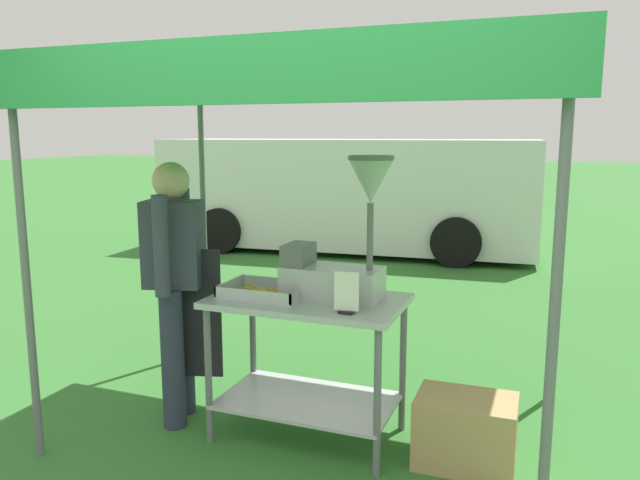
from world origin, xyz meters
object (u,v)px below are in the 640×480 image
at_px(donut_tray, 265,292).
at_px(stall_canopy, 313,77).
at_px(donut_fryer, 342,248).
at_px(van_white, 347,192).
at_px(vendor, 176,279).
at_px(supply_crate, 465,431).
at_px(donut_cart, 308,338).
at_px(menu_sign, 346,296).

bearing_deg(donut_tray, stall_canopy, 30.53).
distance_m(stall_canopy, donut_tray, 1.25).
xyz_separation_m(donut_tray, donut_fryer, (0.43, 0.11, 0.27)).
distance_m(donut_tray, donut_fryer, 0.52).
distance_m(donut_fryer, van_white, 6.19).
xyz_separation_m(vendor, supply_crate, (1.74, 0.09, -0.71)).
height_order(donut_cart, donut_fryer, donut_fryer).
distance_m(donut_tray, van_white, 6.16).
bearing_deg(menu_sign, van_white, 108.55).
xyz_separation_m(donut_fryer, van_white, (-1.94, 5.87, -0.26)).
bearing_deg(donut_cart, supply_crate, 0.51).
relative_size(menu_sign, van_white, 0.04).
xyz_separation_m(stall_canopy, vendor, (-0.83, -0.18, -1.18)).
distance_m(menu_sign, supply_crate, 0.99).
relative_size(donut_tray, vendor, 0.30).
height_order(stall_canopy, donut_tray, stall_canopy).
bearing_deg(donut_tray, menu_sign, -16.95).
distance_m(stall_canopy, vendor, 1.45).
height_order(stall_canopy, vendor, stall_canopy).
bearing_deg(donut_cart, donut_fryer, 17.94).
bearing_deg(donut_fryer, menu_sign, -65.88).
xyz_separation_m(supply_crate, van_white, (-2.67, 5.92, 0.69)).
height_order(donut_cart, menu_sign, menu_sign).
bearing_deg(supply_crate, menu_sign, -159.70).
height_order(donut_tray, supply_crate, donut_tray).
height_order(donut_fryer, van_white, van_white).
bearing_deg(vendor, donut_cart, 5.66).
height_order(donut_fryer, vendor, donut_fryer).
bearing_deg(donut_fryer, van_white, 108.28).
height_order(donut_cart, supply_crate, donut_cart).
distance_m(stall_canopy, supply_crate, 2.11).
height_order(stall_canopy, van_white, stall_canopy).
bearing_deg(menu_sign, stall_canopy, 134.35).
height_order(menu_sign, supply_crate, menu_sign).
bearing_deg(vendor, stall_canopy, 12.32).
bearing_deg(supply_crate, stall_canopy, 174.34).
bearing_deg(stall_canopy, vendor, -167.68).
bearing_deg(van_white, donut_fryer, -71.72).
bearing_deg(stall_canopy, van_white, 106.75).
relative_size(vendor, supply_crate, 3.01).
distance_m(menu_sign, vendor, 1.15).
relative_size(donut_tray, menu_sign, 2.13).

